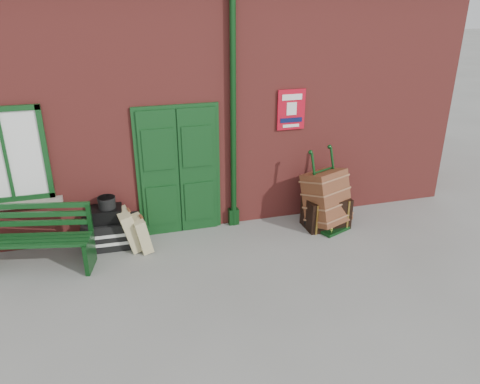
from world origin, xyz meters
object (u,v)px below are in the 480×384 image
object	(u,v)px
porter_trolley	(327,199)
dark_trunk	(326,212)
houdini_trunk	(112,233)
bench	(34,237)

from	to	relation	value
porter_trolley	dark_trunk	size ratio (longest dim) A/B	1.81
houdini_trunk	bench	bearing A→B (deg)	-159.30
bench	porter_trolley	world-z (taller)	porter_trolley
bench	houdini_trunk	distance (m)	1.21
dark_trunk	bench	bearing A→B (deg)	178.83
bench	dark_trunk	bearing A→B (deg)	12.66
houdini_trunk	porter_trolley	distance (m)	3.75
porter_trolley	bench	bearing A→B (deg)	157.94
bench	houdini_trunk	size ratio (longest dim) A/B	1.89
houdini_trunk	dark_trunk	xyz separation A→B (m)	(3.73, -0.34, 0.05)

